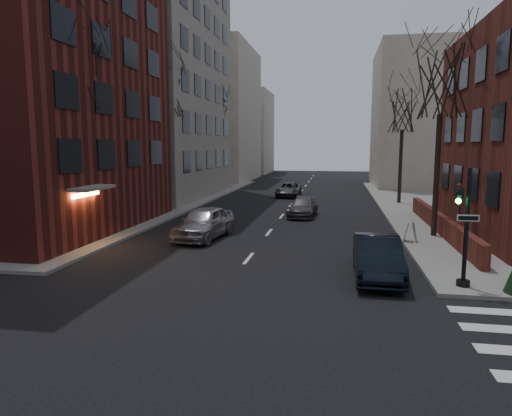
# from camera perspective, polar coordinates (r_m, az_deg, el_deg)

# --- Properties ---
(building_left_tan) EXTENTS (18.00, 18.00, 28.00)m
(building_left_tan) POSITION_cam_1_polar(r_m,az_deg,el_deg) (46.79, -17.34, 18.78)
(building_left_tan) COLOR #9E9383
(building_left_tan) RESTS_ON ground
(low_wall_right) EXTENTS (0.35, 16.00, 1.00)m
(low_wall_right) POSITION_cam_1_polar(r_m,az_deg,el_deg) (26.89, 21.98, -1.76)
(low_wall_right) COLOR maroon
(low_wall_right) RESTS_ON sidewalk_far_right
(building_distant_la) EXTENTS (14.00, 16.00, 18.00)m
(building_distant_la) POSITION_cam_1_polar(r_m,az_deg,el_deg) (64.85, -6.82, 11.48)
(building_distant_la) COLOR beige
(building_distant_la) RESTS_ON ground
(building_distant_ra) EXTENTS (14.00, 14.00, 16.00)m
(building_distant_ra) POSITION_cam_1_polar(r_m,az_deg,el_deg) (58.15, 21.66, 10.42)
(building_distant_ra) COLOR beige
(building_distant_ra) RESTS_ON ground
(building_distant_lb) EXTENTS (10.00, 12.00, 14.00)m
(building_distant_lb) POSITION_cam_1_polar(r_m,az_deg,el_deg) (80.73, -1.87, 9.40)
(building_distant_lb) COLOR beige
(building_distant_lb) RESTS_ON ground
(traffic_signal) EXTENTS (0.76, 0.44, 4.00)m
(traffic_signal) POSITION_cam_1_polar(r_m,az_deg,el_deg) (16.77, 24.57, -3.08)
(traffic_signal) COLOR black
(traffic_signal) RESTS_ON sidewalk_far_right
(tree_left_a) EXTENTS (4.18, 4.18, 10.26)m
(tree_left_a) POSITION_cam_1_polar(r_m,az_deg,el_deg) (24.66, -21.33, 15.71)
(tree_left_a) COLOR #2D231C
(tree_left_a) RESTS_ON sidewalk_far_left
(tree_left_b) EXTENTS (4.40, 4.40, 10.80)m
(tree_left_b) POSITION_cam_1_polar(r_m,az_deg,el_deg) (35.48, -10.95, 14.27)
(tree_left_b) COLOR #2D231C
(tree_left_b) RESTS_ON sidewalk_far_left
(tree_left_c) EXTENTS (3.96, 3.96, 9.72)m
(tree_left_c) POSITION_cam_1_polar(r_m,az_deg,el_deg) (48.69, -4.90, 11.57)
(tree_left_c) COLOR #2D231C
(tree_left_c) RESTS_ON sidewalk_far_left
(tree_right_a) EXTENTS (3.96, 3.96, 9.72)m
(tree_right_a) POSITION_cam_1_polar(r_m,az_deg,el_deg) (25.66, 22.20, 14.35)
(tree_right_a) COLOR #2D231C
(tree_right_a) RESTS_ON sidewalk_far_right
(tree_right_b) EXTENTS (3.74, 3.74, 9.18)m
(tree_right_b) POSITION_cam_1_polar(r_m,az_deg,el_deg) (39.38, 17.88, 11.45)
(tree_right_b) COLOR #2D231C
(tree_right_b) RESTS_ON sidewalk_far_right
(streetlamp_near) EXTENTS (0.36, 0.36, 6.28)m
(streetlamp_near) POSITION_cam_1_polar(r_m,az_deg,el_deg) (31.32, -12.33, 6.52)
(streetlamp_near) COLOR black
(streetlamp_near) RESTS_ON sidewalk_far_left
(streetlamp_far) EXTENTS (0.36, 0.36, 6.28)m
(streetlamp_far) POSITION_cam_1_polar(r_m,az_deg,el_deg) (50.39, -3.60, 7.14)
(streetlamp_far) COLOR black
(streetlamp_far) RESTS_ON sidewalk_far_left
(parked_sedan) EXTENTS (1.65, 4.70, 1.55)m
(parked_sedan) POSITION_cam_1_polar(r_m,az_deg,el_deg) (17.52, 14.91, -5.98)
(parked_sedan) COLOR black
(parked_sedan) RESTS_ON ground
(car_lane_silver) EXTENTS (2.60, 5.12, 1.67)m
(car_lane_silver) POSITION_cam_1_polar(r_m,az_deg,el_deg) (24.10, -6.51, -1.84)
(car_lane_silver) COLOR #9B9BA0
(car_lane_silver) RESTS_ON ground
(car_lane_gray) EXTENTS (2.02, 4.43, 1.26)m
(car_lane_gray) POSITION_cam_1_polar(r_m,az_deg,el_deg) (31.49, 5.86, 0.08)
(car_lane_gray) COLOR #414046
(car_lane_gray) RESTS_ON ground
(car_lane_far) EXTENTS (2.19, 4.74, 1.32)m
(car_lane_far) POSITION_cam_1_polar(r_m,az_deg,el_deg) (43.52, 4.11, 2.30)
(car_lane_far) COLOR #3B3B40
(car_lane_far) RESTS_ON ground
(sandwich_board) EXTENTS (0.58, 0.70, 0.96)m
(sandwich_board) POSITION_cam_1_polar(r_m,az_deg,el_deg) (23.88, 18.74, -2.81)
(sandwich_board) COLOR silver
(sandwich_board) RESTS_ON sidewalk_far_right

